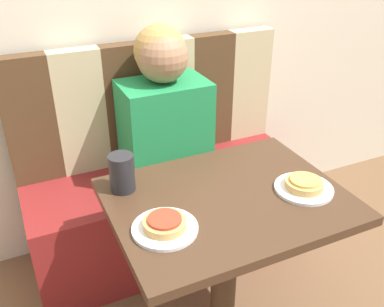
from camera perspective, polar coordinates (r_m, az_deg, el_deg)
booth_seat at (r=2.20m, az=-3.25°, el=-7.76°), size 1.34×0.48×0.48m
booth_backrest at (r=2.11m, az=-5.69°, el=6.93°), size 1.34×0.08×0.59m
dining_table at (r=1.57m, az=4.60°, el=-9.15°), size 0.81×0.63×0.70m
person at (r=1.92m, az=-3.78°, el=6.31°), size 0.39×0.27×0.70m
plate_left at (r=1.35m, az=-3.63°, el=-9.94°), size 0.21×0.21×0.01m
plate_right at (r=1.57m, az=14.66°, el=-4.54°), size 0.21×0.21×0.01m
pizza_left at (r=1.33m, az=-3.66°, el=-9.21°), size 0.13×0.13×0.03m
pizza_right at (r=1.56m, az=14.76°, el=-3.87°), size 0.13×0.13×0.03m
drinking_cup at (r=1.51m, az=-9.32°, el=-2.56°), size 0.09×0.09×0.14m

